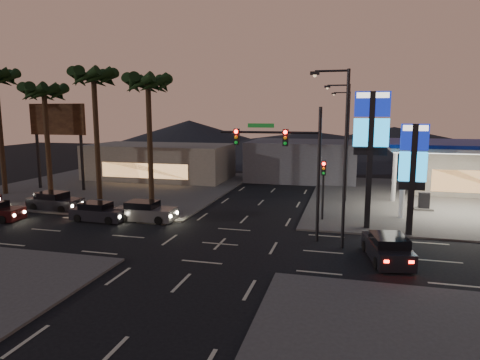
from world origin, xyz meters
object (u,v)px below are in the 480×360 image
(car_lane_b_front, at_px, (145,212))
(traffic_signal_mast, at_px, (290,154))
(pylon_sign_tall, at_px, (371,133))
(suv_station, at_px, (387,248))
(pylon_sign_short, at_px, (413,162))
(car_lane_b_mid, at_px, (55,202))
(car_lane_a_front, at_px, (99,212))
(gas_station, at_px, (471,147))

(car_lane_b_front, bearing_deg, traffic_signal_mast, -10.38)
(pylon_sign_tall, bearing_deg, suv_station, -82.28)
(pylon_sign_short, bearing_deg, car_lane_b_mid, 178.45)
(car_lane_a_front, height_order, car_lane_b_mid, car_lane_b_mid)
(gas_station, relative_size, traffic_signal_mast, 1.53)
(gas_station, xyz_separation_m, suv_station, (-6.68, -12.56, -4.42))
(car_lane_a_front, relative_size, car_lane_b_mid, 0.91)
(car_lane_b_front, distance_m, car_lane_b_mid, 8.64)
(car_lane_b_front, relative_size, car_lane_b_mid, 0.96)
(pylon_sign_short, bearing_deg, car_lane_a_front, -176.16)
(car_lane_b_mid, xyz_separation_m, suv_station, (24.62, -5.77, -0.01))
(pylon_sign_short, relative_size, suv_station, 1.56)
(gas_station, relative_size, suv_station, 2.72)
(pylon_sign_tall, bearing_deg, gas_station, 40.91)
(pylon_sign_short, xyz_separation_m, traffic_signal_mast, (-7.24, -2.51, 0.57))
(car_lane_b_mid, bearing_deg, pylon_sign_short, -1.55)
(traffic_signal_mast, relative_size, car_lane_b_mid, 1.77)
(gas_station, xyz_separation_m, pylon_sign_short, (-5.00, -7.50, -0.42))
(suv_station, bearing_deg, car_lane_a_front, 169.33)
(gas_station, distance_m, pylon_sign_tall, 10.01)
(pylon_sign_short, relative_size, car_lane_b_front, 1.61)
(traffic_signal_mast, xyz_separation_m, suv_station, (5.56, -2.54, -4.57))
(car_lane_b_front, bearing_deg, pylon_sign_short, 1.89)
(pylon_sign_short, height_order, car_lane_b_front, pylon_sign_short)
(pylon_sign_tall, distance_m, car_lane_b_mid, 24.48)
(pylon_sign_tall, height_order, pylon_sign_short, pylon_sign_tall)
(traffic_signal_mast, bearing_deg, car_lane_b_front, 169.62)
(pylon_sign_tall, bearing_deg, pylon_sign_short, -21.80)
(pylon_sign_tall, bearing_deg, traffic_signal_mast, -143.48)
(pylon_sign_tall, relative_size, car_lane_a_front, 2.19)
(pylon_sign_tall, relative_size, car_lane_b_front, 2.07)
(traffic_signal_mast, bearing_deg, car_lane_b_mid, 170.39)
(pylon_sign_tall, relative_size, pylon_sign_short, 1.29)
(car_lane_a_front, xyz_separation_m, suv_station, (19.34, -3.64, 0.05))
(gas_station, height_order, pylon_sign_short, pylon_sign_short)
(car_lane_a_front, height_order, suv_station, suv_station)
(pylon_sign_short, height_order, suv_station, pylon_sign_short)
(pylon_sign_short, relative_size, car_lane_b_mid, 1.55)
(traffic_signal_mast, xyz_separation_m, car_lane_b_front, (-10.52, 1.93, -4.57))
(car_lane_b_mid, bearing_deg, traffic_signal_mast, -9.61)
(gas_station, relative_size, car_lane_a_front, 2.98)
(gas_station, distance_m, car_lane_b_mid, 32.33)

